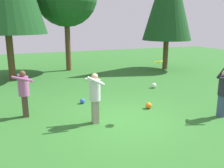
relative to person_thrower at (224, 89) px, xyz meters
name	(u,v)px	position (x,y,z in m)	size (l,w,h in m)	color
ground_plane	(123,119)	(-3.13, 0.99, -0.93)	(40.00, 40.00, 0.00)	#2D6B28
person_thrower	(224,89)	(0.00, 0.00, 0.00)	(0.59, 0.61, 1.73)	#38476B
person_catcher	(95,94)	(-4.04, 1.07, 0.00)	(0.60, 0.56, 1.57)	gray
person_bystander	(24,90)	(-6.02, 2.43, -0.01)	(0.68, 0.65, 1.56)	#4C382D
frisbee	(158,62)	(-2.04, 0.74, 0.91)	(0.28, 0.27, 0.11)	yellow
ball_orange	(149,105)	(-1.83, 1.59, -0.82)	(0.23, 0.23, 0.23)	orange
ball_white	(154,85)	(-0.10, 4.05, -0.81)	(0.24, 0.24, 0.24)	white
ball_blue	(82,101)	(-3.91, 3.05, -0.83)	(0.19, 0.19, 0.19)	blue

